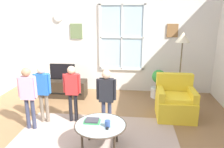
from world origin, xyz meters
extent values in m
cube|color=olive|center=(0.00, 0.00, -0.01)|extent=(6.17, 5.94, 0.02)
cube|color=silver|center=(0.00, 2.73, 1.41)|extent=(5.57, 0.12, 2.83)
cube|color=silver|center=(0.36, 2.66, 1.48)|extent=(1.16, 0.02, 1.71)
cube|color=white|center=(0.36, 2.64, 2.34)|extent=(1.22, 0.04, 0.06)
cube|color=white|center=(0.36, 2.64, 0.63)|extent=(1.22, 0.04, 0.06)
cube|color=white|center=(-0.22, 2.64, 1.48)|extent=(0.06, 0.04, 1.71)
cube|color=white|center=(0.94, 2.64, 1.48)|extent=(0.06, 0.04, 1.71)
cube|color=white|center=(0.36, 2.64, 1.48)|extent=(0.03, 0.04, 1.71)
cube|color=white|center=(0.36, 2.64, 1.48)|extent=(1.16, 0.04, 0.03)
cube|color=#667A4C|center=(-0.87, 2.65, 1.64)|extent=(0.32, 0.03, 0.40)
cube|color=olive|center=(1.66, 2.65, 1.67)|extent=(0.28, 0.03, 0.34)
cylinder|color=silver|center=(-1.34, 2.64, 2.01)|extent=(0.24, 0.04, 0.24)
cube|color=tan|center=(0.07, -0.01, 0.00)|extent=(2.83, 2.06, 0.01)
cube|color=#2D2319|center=(-1.11, 2.04, 0.22)|extent=(1.18, 0.43, 0.44)
cube|color=black|center=(-1.11, 1.82, 0.15)|extent=(1.06, 0.02, 0.02)
cylinder|color=#4C4C4C|center=(-1.11, 2.04, 0.46)|extent=(0.08, 0.08, 0.05)
cube|color=black|center=(-1.11, 2.04, 0.67)|extent=(0.64, 0.05, 0.40)
cube|color=black|center=(-1.11, 2.01, 0.67)|extent=(0.60, 0.01, 0.36)
cube|color=yellow|center=(1.57, 1.12, 0.21)|extent=(0.76, 0.72, 0.42)
cube|color=yellow|center=(1.57, 1.42, 0.65)|extent=(0.76, 0.16, 0.45)
cube|color=yellow|center=(1.25, 1.12, 0.52)|extent=(0.12, 0.65, 0.20)
cube|color=yellow|center=(1.89, 1.12, 0.52)|extent=(0.12, 0.65, 0.20)
cube|color=yellow|center=(1.57, 1.07, 0.46)|extent=(0.61, 0.50, 0.08)
cylinder|color=#99B2B7|center=(0.21, -0.15, 0.44)|extent=(0.80, 0.80, 0.02)
torus|color=#3F3328|center=(0.21, -0.15, 0.44)|extent=(0.82, 0.82, 0.02)
cylinder|color=#33281E|center=(-0.03, 0.09, 0.21)|extent=(0.04, 0.04, 0.43)
cylinder|color=#33281E|center=(0.45, 0.09, 0.21)|extent=(0.04, 0.04, 0.43)
cylinder|color=#33281E|center=(-0.03, -0.39, 0.21)|extent=(0.04, 0.04, 0.43)
cylinder|color=#33281E|center=(0.45, -0.39, 0.21)|extent=(0.04, 0.04, 0.43)
cube|color=#3D9F54|center=(0.07, -0.10, 0.46)|extent=(0.25, 0.16, 0.03)
cube|color=#37363F|center=(0.07, -0.10, 0.48)|extent=(0.21, 0.16, 0.02)
cylinder|color=#334C8C|center=(0.33, -0.21, 0.49)|extent=(0.08, 0.08, 0.10)
cube|color=black|center=(0.33, -0.24, 0.46)|extent=(0.04, 0.14, 0.02)
cylinder|color=#333851|center=(-1.25, 0.37, 0.30)|extent=(0.07, 0.07, 0.60)
cylinder|color=#333851|center=(-1.14, 0.37, 0.30)|extent=(0.07, 0.07, 0.60)
cube|color=#DB9EBC|center=(-1.19, 0.37, 0.81)|extent=(0.26, 0.14, 0.43)
sphere|color=#A87A5B|center=(-1.19, 0.37, 1.11)|extent=(0.16, 0.16, 0.16)
cylinder|color=#DB9EBC|center=(-1.34, 0.35, 0.83)|extent=(0.05, 0.05, 0.38)
cylinder|color=#DB9EBC|center=(-1.04, 0.35, 0.83)|extent=(0.05, 0.05, 0.38)
cylinder|color=black|center=(-0.53, 0.74, 0.29)|extent=(0.07, 0.07, 0.58)
cylinder|color=black|center=(-0.43, 0.74, 0.29)|extent=(0.07, 0.07, 0.58)
cube|color=red|center=(-0.48, 0.74, 0.78)|extent=(0.25, 0.13, 0.41)
sphere|color=#D8AD8C|center=(-0.48, 0.74, 1.07)|extent=(0.16, 0.16, 0.16)
cylinder|color=red|center=(-0.63, 0.72, 0.80)|extent=(0.05, 0.05, 0.37)
cylinder|color=red|center=(-0.33, 0.72, 0.80)|extent=(0.05, 0.05, 0.37)
cylinder|color=#726656|center=(-1.10, 0.66, 0.29)|extent=(0.07, 0.07, 0.58)
cylinder|color=#726656|center=(-0.99, 0.66, 0.29)|extent=(0.07, 0.07, 0.58)
cube|color=blue|center=(-1.04, 0.66, 0.79)|extent=(0.25, 0.13, 0.41)
sphere|color=beige|center=(-1.04, 0.66, 1.08)|extent=(0.16, 0.16, 0.16)
cylinder|color=blue|center=(-1.19, 0.64, 0.81)|extent=(0.05, 0.05, 0.37)
cylinder|color=blue|center=(-0.90, 0.64, 0.81)|extent=(0.05, 0.05, 0.37)
cylinder|color=#333851|center=(0.17, 0.43, 0.30)|extent=(0.07, 0.07, 0.59)
cylinder|color=#333851|center=(0.28, 0.43, 0.30)|extent=(0.07, 0.07, 0.59)
cube|color=black|center=(0.23, 0.43, 0.80)|extent=(0.26, 0.13, 0.42)
sphere|color=#D8AD8C|center=(0.23, 0.43, 1.09)|extent=(0.16, 0.16, 0.16)
cylinder|color=black|center=(0.08, 0.41, 0.82)|extent=(0.05, 0.05, 0.38)
cylinder|color=black|center=(0.38, 0.41, 0.82)|extent=(0.05, 0.05, 0.38)
cylinder|color=silver|center=(1.33, 2.23, 0.13)|extent=(0.37, 0.37, 0.25)
cylinder|color=#4C7238|center=(1.33, 2.23, 0.32)|extent=(0.02, 0.02, 0.14)
sphere|color=green|center=(1.33, 2.23, 0.56)|extent=(0.34, 0.34, 0.34)
cylinder|color=black|center=(1.74, 1.76, 0.01)|extent=(0.26, 0.26, 0.03)
cylinder|color=brown|center=(1.74, 1.76, 0.75)|extent=(0.03, 0.03, 1.50)
cone|color=beige|center=(1.74, 1.76, 1.60)|extent=(0.32, 0.32, 0.22)
camera|label=1|loc=(0.70, -3.16, 2.11)|focal=34.95mm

